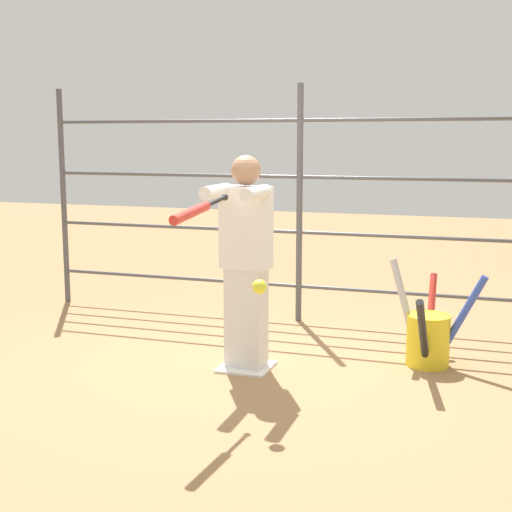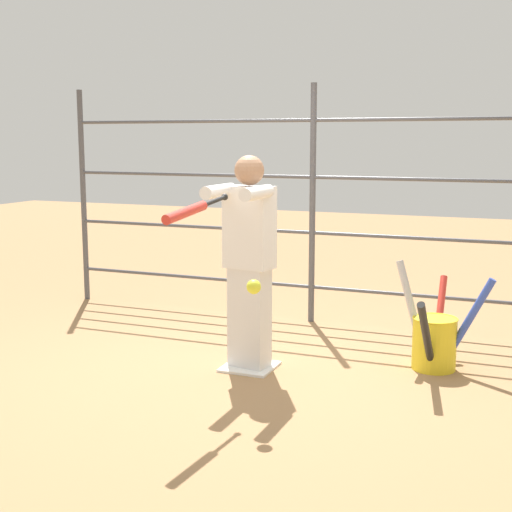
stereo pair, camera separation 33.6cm
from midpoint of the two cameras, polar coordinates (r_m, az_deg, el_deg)
The scene contains 7 objects.
ground_plane at distance 5.78m, azimuth -2.47°, elevation -8.96°, with size 24.00×24.00×0.00m, color #9E754C.
home_plate at distance 5.78m, azimuth -2.47°, elevation -8.86°, with size 0.40×0.40×0.02m.
fence_backstop at distance 7.03m, azimuth 2.13°, elevation 4.11°, with size 5.45×0.06×2.35m.
batter at distance 5.54m, azimuth -2.60°, elevation 0.00°, with size 0.43×0.61×1.69m.
baseball_bat_swinging at distance 4.65m, azimuth -6.95°, elevation 3.61°, with size 0.09×0.83×0.14m.
softball_in_flight at distance 4.62m, azimuth -1.81°, elevation -2.49°, with size 0.10×0.10×0.10m.
bat_bucket at distance 5.90m, azimuth 12.03°, elevation -6.29°, with size 0.79×1.19×0.85m.
Camera 1 is at (-1.81, 5.18, 1.82)m, focal length 50.00 mm.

